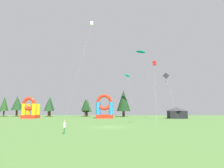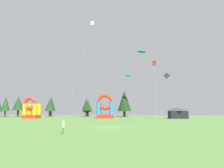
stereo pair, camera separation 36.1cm
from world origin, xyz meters
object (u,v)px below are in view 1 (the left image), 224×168
kite_red_box (154,63)px  festival_tent (177,113)px  kite_white_box (92,24)px  inflatable_yellow_castle (105,109)px  kite_cyan_parafoil (127,76)px  kite_black_diamond (166,76)px  kite_teal_parafoil (141,52)px  person_left_edge (64,126)px  inflatable_orange_dome (30,110)px

kite_red_box → festival_tent: bearing=67.9°
festival_tent → kite_white_box: bearing=-154.1°
inflatable_yellow_castle → kite_cyan_parafoil: bearing=-49.4°
kite_cyan_parafoil → festival_tent: kite_cyan_parafoil is taller
kite_black_diamond → kite_teal_parafoil: bearing=144.4°
person_left_edge → festival_tent: 45.97m
kite_black_diamond → kite_white_box: bearing=-161.2°
kite_cyan_parafoil → kite_white_box: (-9.42, -3.76, 13.29)m
kite_black_diamond → kite_white_box: 25.29m
inflatable_yellow_castle → inflatable_orange_dome: size_ratio=1.13×
kite_black_diamond → kite_white_box: (-20.48, -6.98, 13.09)m
kite_teal_parafoil → inflatable_orange_dome: 38.59m
kite_cyan_parafoil → inflatable_yellow_castle: 13.92m
kite_teal_parafoil → person_left_edge: kite_teal_parafoil is taller
kite_cyan_parafoil → kite_white_box: bearing=-158.2°
kite_red_box → inflatable_yellow_castle: 29.86m
kite_teal_parafoil → festival_tent: size_ratio=4.25×
kite_red_box → inflatable_orange_dome: kite_red_box is taller
kite_white_box → inflatable_yellow_castle: (2.57, 11.75, -22.40)m
kite_white_box → person_left_edge: kite_white_box is taller
kite_white_box → festival_tent: 35.97m
kite_teal_parafoil → festival_tent: kite_teal_parafoil is taller
kite_teal_parafoil → kite_white_box: size_ratio=0.84×
kite_white_box → inflatable_yellow_castle: kite_white_box is taller
person_left_edge → festival_tent: bearing=-36.1°
festival_tent → kite_teal_parafoil: bearing=-178.6°
kite_red_box → person_left_edge: 20.82m
kite_white_box → festival_tent: (24.52, 11.91, -23.47)m
kite_black_diamond → inflatable_orange_dome: (-40.54, 3.48, -9.60)m
kite_white_box → inflatable_orange_dome: kite_white_box is taller
kite_red_box → person_left_edge: (-12.74, -12.91, -10.23)m
inflatable_yellow_castle → inflatable_orange_dome: (-22.63, -1.29, -0.29)m
inflatable_orange_dome → kite_white_box: bearing=-27.5°
kite_red_box → festival_tent: size_ratio=2.29×
kite_teal_parafoil → inflatable_orange_dome: size_ratio=3.33×
kite_red_box → kite_teal_parafoil: kite_teal_parafoil is taller
kite_white_box → kite_cyan_parafoil: bearing=21.8°
kite_black_diamond → kite_cyan_parafoil: (-11.06, -3.23, -0.20)m
person_left_edge → kite_white_box: bearing=-3.2°
kite_black_diamond → kite_teal_parafoil: (-6.53, 4.67, 8.60)m
person_left_edge → inflatable_yellow_castle: bearing=-7.6°
kite_cyan_parafoil → inflatable_orange_dome: kite_cyan_parafoil is taller
kite_black_diamond → inflatable_yellow_castle: bearing=165.1°
inflatable_yellow_castle → festival_tent: inflatable_yellow_castle is taller
kite_red_box → person_left_edge: kite_red_box is taller
kite_cyan_parafoil → kite_white_box: size_ratio=0.48×
person_left_edge → kite_teal_parafoil: bearing=-23.6°
kite_white_box → inflatable_orange_dome: 32.04m
kite_black_diamond → kite_teal_parafoil: 11.77m
kite_black_diamond → person_left_edge: (-19.51, -34.55, -11.14)m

